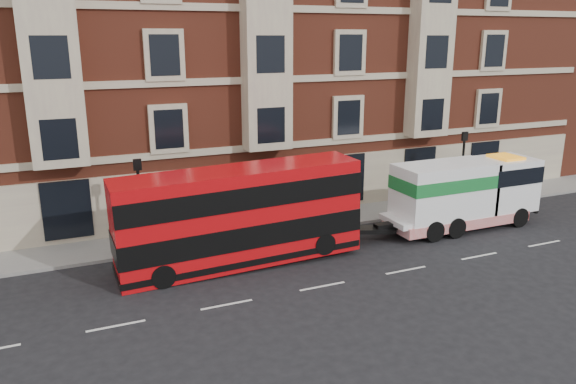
{
  "coord_description": "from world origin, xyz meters",
  "views": [
    {
      "loc": [
        -9.48,
        -18.36,
        9.7
      ],
      "look_at": [
        0.23,
        4.0,
        2.88
      ],
      "focal_mm": 35.0,
      "sensor_mm": 36.0,
      "label": 1
    }
  ],
  "objects": [
    {
      "name": "tow_truck",
      "position": [
        9.79,
        3.49,
        1.87
      ],
      "size": [
        8.48,
        2.51,
        3.54
      ],
      "color": "white",
      "rests_on": "ground"
    },
    {
      "name": "double_decker_bus",
      "position": [
        -2.27,
        3.49,
        2.27
      ],
      "size": [
        10.6,
        2.43,
        4.29
      ],
      "color": "red",
      "rests_on": "ground"
    },
    {
      "name": "sidewalk",
      "position": [
        0.0,
        7.5,
        0.07
      ],
      "size": [
        90.0,
        3.0,
        0.15
      ],
      "primitive_type": "cube",
      "color": "slate",
      "rests_on": "ground"
    },
    {
      "name": "lamp_post_west",
      "position": [
        -6.0,
        6.2,
        2.68
      ],
      "size": [
        0.35,
        0.15,
        4.35
      ],
      "color": "black",
      "rests_on": "sidewalk"
    },
    {
      "name": "pedestrian",
      "position": [
        -5.53,
        6.51,
        1.0
      ],
      "size": [
        0.66,
        0.48,
        1.7
      ],
      "primitive_type": "imported",
      "rotation": [
        0.0,
        0.0,
        -0.13
      ],
      "color": "#1C1831",
      "rests_on": "sidewalk"
    },
    {
      "name": "victorian_terrace",
      "position": [
        0.5,
        15.0,
        10.07
      ],
      "size": [
        45.0,
        12.0,
        20.4
      ],
      "color": "brown",
      "rests_on": "ground"
    },
    {
      "name": "lamp_post_east",
      "position": [
        12.0,
        6.2,
        2.68
      ],
      "size": [
        0.35,
        0.15,
        4.35
      ],
      "color": "black",
      "rests_on": "sidewalk"
    },
    {
      "name": "ground",
      "position": [
        0.0,
        0.0,
        0.0
      ],
      "size": [
        120.0,
        120.0,
        0.0
      ],
      "primitive_type": "plane",
      "color": "black",
      "rests_on": "ground"
    }
  ]
}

